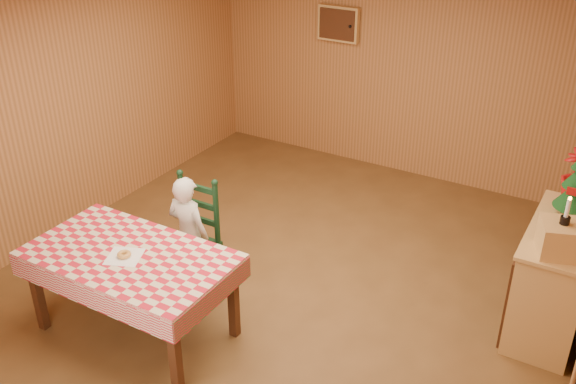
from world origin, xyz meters
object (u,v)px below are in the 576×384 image
(dining_table, at_px, (130,262))
(ladder_chair, at_px, (193,237))
(shelf_unit, at_px, (554,277))
(seated_child, at_px, (189,234))
(crate, at_px, (561,239))

(dining_table, xyz_separation_m, ladder_chair, (-0.00, 0.79, -0.18))
(dining_table, xyz_separation_m, shelf_unit, (2.91, 1.84, -0.22))
(seated_child, distance_m, crate, 3.05)
(seated_child, bearing_deg, crate, -166.36)
(seated_child, distance_m, shelf_unit, 3.12)
(dining_table, distance_m, shelf_unit, 3.45)
(dining_table, relative_size, ladder_chair, 1.53)
(shelf_unit, height_order, crate, crate)
(dining_table, relative_size, crate, 5.52)
(seated_child, relative_size, crate, 3.75)
(seated_child, bearing_deg, dining_table, 90.00)
(seated_child, height_order, shelf_unit, seated_child)
(ladder_chair, distance_m, shelf_unit, 3.10)
(ladder_chair, distance_m, seated_child, 0.08)
(dining_table, xyz_separation_m, crate, (2.92, 1.44, 0.37))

